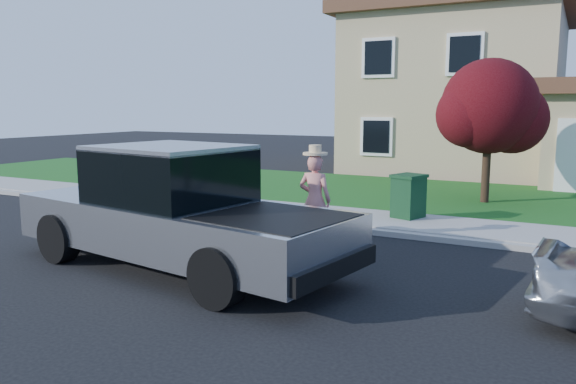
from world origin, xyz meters
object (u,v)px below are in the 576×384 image
at_px(pickup_truck, 177,212).
at_px(trash_bin, 408,196).
at_px(woman, 315,198).
at_px(ornamental_tree, 491,111).

xyz_separation_m(pickup_truck, trash_bin, (2.48, 5.50, -0.32)).
bearing_deg(trash_bin, woman, -91.61).
xyz_separation_m(ornamental_tree, trash_bin, (-1.28, -3.44, -1.97)).
distance_m(pickup_truck, ornamental_tree, 9.83).
relative_size(pickup_truck, trash_bin, 6.50).
distance_m(woman, trash_bin, 3.13).
relative_size(woman, trash_bin, 1.96).
xyz_separation_m(pickup_truck, woman, (1.40, 2.57, -0.03)).
height_order(pickup_truck, ornamental_tree, ornamental_tree).
distance_m(pickup_truck, trash_bin, 6.04).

